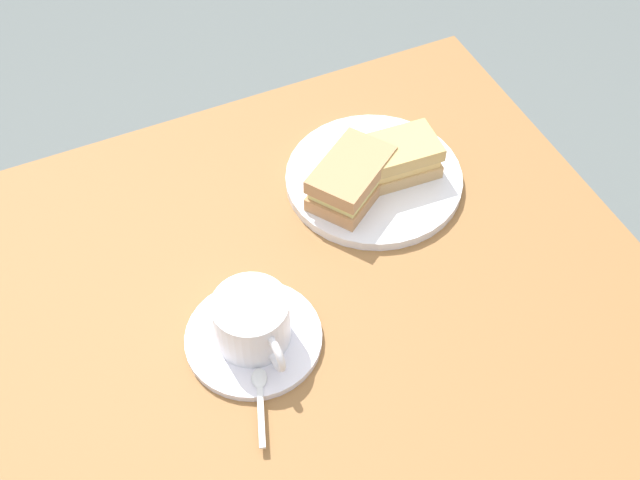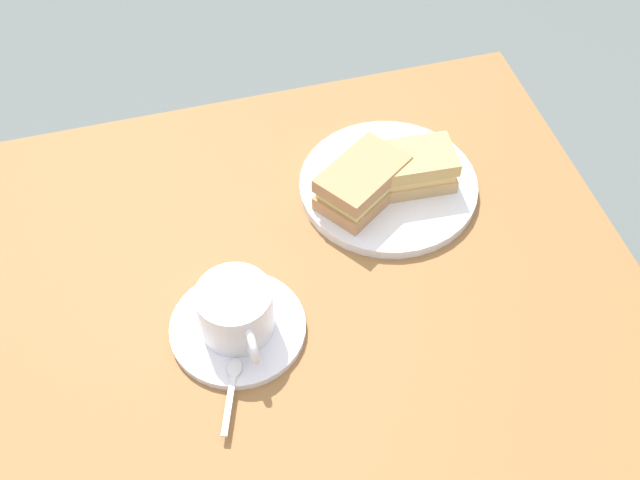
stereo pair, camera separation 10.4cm
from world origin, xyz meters
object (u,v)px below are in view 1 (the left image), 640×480
dining_table (266,401)px  spoon (260,393)px  sandwich_front (397,158)px  coffee_saucer (257,336)px  coffee_cup (256,319)px  sandwich_back (351,178)px  sandwich_plate (374,179)px

dining_table → spoon: spoon is taller
sandwich_front → spoon: sandwich_front is taller
sandwich_front → spoon: (0.30, 0.24, -0.03)m
sandwich_front → coffee_saucer: 0.32m
coffee_saucer → sandwich_front: bearing=-148.8°
coffee_saucer → coffee_cup: 0.04m
sandwich_back → coffee_saucer: 0.25m
coffee_cup → dining_table: bearing=77.2°
sandwich_plate → sandwich_front: sandwich_front is taller
sandwich_front → spoon: size_ratio=1.20×
coffee_cup → spoon: 0.08m
spoon → coffee_saucer: bearing=-109.5°
sandwich_plate → sandwich_back: (0.04, 0.02, 0.03)m
sandwich_front → coffee_saucer: (0.27, 0.16, -0.04)m
coffee_saucer → spoon: bearing=70.5°
sandwich_plate → dining_table: bearing=38.2°
sandwich_front → coffee_saucer: bearing=31.2°
coffee_saucer → coffee_cup: size_ratio=1.37×
dining_table → sandwich_front: (-0.28, -0.19, 0.15)m
dining_table → sandwich_front: sandwich_front is taller
sandwich_plate → coffee_cup: size_ratio=2.05×
dining_table → sandwich_front: size_ratio=8.93×
sandwich_front → sandwich_back: sandwich_back is taller
sandwich_back → spoon: bearing=45.8°
dining_table → coffee_saucer: bearing=-101.7°
sandwich_front → spoon: bearing=38.8°
dining_table → sandwich_back: (-0.20, -0.18, 0.15)m
coffee_cup → sandwich_plate: bearing=-144.5°
sandwich_plate → coffee_saucer: size_ratio=1.49×
dining_table → spoon: (0.02, 0.05, 0.13)m
sandwich_back → spoon: (0.22, 0.23, -0.03)m
spoon → coffee_cup: bearing=-109.9°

